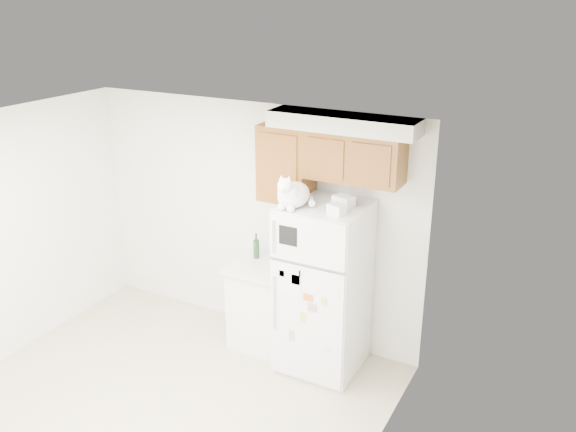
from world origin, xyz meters
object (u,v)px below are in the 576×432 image
Objects in this scene: refrigerator at (323,288)px; cat at (292,194)px; base_counter at (265,304)px; storage_box_back at (344,201)px; storage_box_front at (337,209)px; bottle_amber at (273,249)px; bottle_green at (256,246)px.

cat is at bearing -139.33° from refrigerator.
base_counter is 5.11× the size of storage_box_back.
cat is 0.43m from storage_box_front.
base_counter is 1.88× the size of cat.
storage_box_front is 0.55× the size of bottle_amber.
bottle_green is 0.20m from bottle_amber.
cat reaches higher than refrigerator.
storage_box_back is (0.40, 0.25, -0.08)m from cat.
storage_box_front is at bearing -22.64° from bottle_amber.
base_counter is at bearing 149.14° from cat.
cat is at bearing -156.21° from storage_box_front.
cat is 1.81× the size of bottle_green.
cat is 0.48m from storage_box_back.
bottle_green is at bearing 148.38° from cat.
bottle_green is at bearing 146.21° from base_counter.
base_counter is 6.13× the size of storage_box_front.
bottle_green is (-1.04, 0.34, -0.69)m from storage_box_front.
bottle_amber is at bearing 137.01° from cat.
bottle_amber is (-0.84, 0.35, -0.69)m from storage_box_front.
storage_box_back is at bearing 16.90° from refrigerator.
storage_box_back reaches higher than bottle_amber.
storage_box_front is 1.14m from bottle_amber.
base_counter is at bearing 173.91° from refrigerator.
base_counter is at bearing -111.85° from bottle_amber.
storage_box_front is (0.42, 0.04, -0.08)m from cat.
refrigerator is 6.25× the size of bottle_amber.
bottle_amber is at bearing -172.94° from storage_box_back.
cat is (0.46, -0.27, 1.37)m from base_counter.
storage_box_front reaches higher than refrigerator.
base_counter is 0.62m from bottle_green.
base_counter is 1.47m from cat.
storage_box_front is at bearing -15.07° from base_counter.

